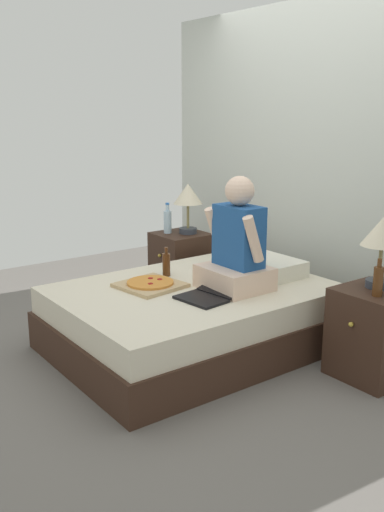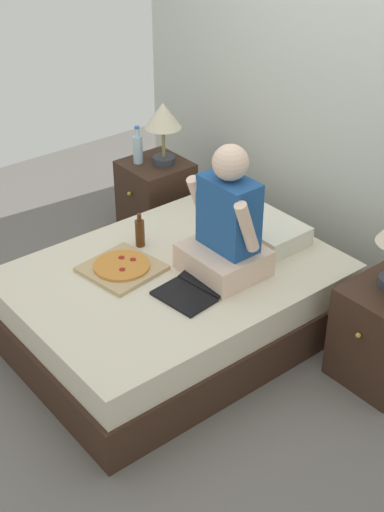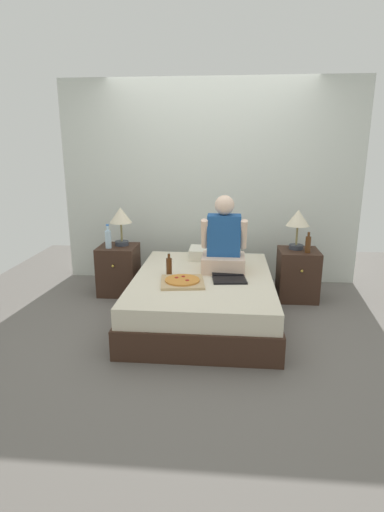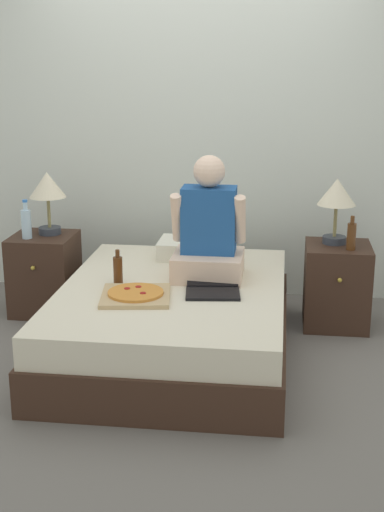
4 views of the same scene
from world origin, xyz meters
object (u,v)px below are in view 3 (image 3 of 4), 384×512
object	(u,v)px
beer_bottle	(308,244)
pizza_box	(182,281)
lamp_on_left_nightstand	(121,218)
water_bottle	(108,238)
person_seated	(224,243)
nightstand_left	(119,270)
laptop	(229,277)
lamp_on_right_nightstand	(298,221)
nightstand_right	(298,274)
bed	(203,297)
beer_bottle_on_bed	(169,266)

from	to	relation	value
beer_bottle	pizza_box	world-z (taller)	beer_bottle
lamp_on_left_nightstand	water_bottle	xyz separation A→B (m)	(-0.12, -0.14, -0.22)
person_seated	nightstand_left	bearing A→B (deg)	161.56
laptop	pizza_box	bearing A→B (deg)	-158.21
nightstand_left	water_bottle	bearing A→B (deg)	-131.65
lamp_on_right_nightstand	pizza_box	bearing A→B (deg)	-142.17
lamp_on_left_nightstand	pizza_box	distance (m)	1.31
beer_bottle	nightstand_left	bearing A→B (deg)	177.35
pizza_box	nightstand_right	bearing A→B (deg)	35.64
laptop	bed	bearing A→B (deg)	165.86
beer_bottle	laptop	size ratio (longest dim) A/B	0.51
bed	laptop	distance (m)	0.36
beer_bottle_on_bed	lamp_on_left_nightstand	bearing A→B (deg)	134.00
nightstand_left	lamp_on_left_nightstand	bearing A→B (deg)	51.37
beer_bottle	pizza_box	bearing A→B (deg)	-148.99
water_bottle	pizza_box	world-z (taller)	water_bottle
lamp_on_right_nightstand	nightstand_right	bearing A→B (deg)	-59.07
bed	beer_bottle	xyz separation A→B (m)	(1.11, 0.54, 0.45)
laptop	beer_bottle_on_bed	bearing A→B (deg)	173.12
nightstand_right	person_seated	world-z (taller)	person_seated
nightstand_left	pizza_box	bearing A→B (deg)	-45.60
lamp_on_left_nightstand	beer_bottle	world-z (taller)	lamp_on_left_nightstand
bed	person_seated	bearing A→B (deg)	49.18
beer_bottle	beer_bottle_on_bed	bearing A→B (deg)	-159.94
bed	nightstand_left	distance (m)	1.23
nightstand_left	lamp_on_right_nightstand	bearing A→B (deg)	1.39
lamp_on_right_nightstand	person_seated	xyz separation A→B (m)	(-0.82, -0.46, -0.16)
water_bottle	laptop	bearing A→B (deg)	-24.06
lamp_on_right_nightstand	lamp_on_left_nightstand	bearing A→B (deg)	180.00
nightstand_left	pizza_box	distance (m)	1.24
nightstand_right	person_seated	size ratio (longest dim) A/B	0.74
lamp_on_left_nightstand	nightstand_right	world-z (taller)	lamp_on_left_nightstand
pizza_box	beer_bottle_on_bed	distance (m)	0.30
laptop	beer_bottle	bearing A→B (deg)	35.13
water_bottle	person_seated	world-z (taller)	person_seated
bed	nightstand_right	world-z (taller)	nightstand_right
nightstand_left	pizza_box	xyz separation A→B (m)	(0.86, -0.88, 0.18)
nightstand_right	laptop	xyz separation A→B (m)	(-0.79, -0.71, 0.18)
lamp_on_right_nightstand	pizza_box	world-z (taller)	lamp_on_right_nightstand
nightstand_left	laptop	world-z (taller)	nightstand_left
lamp_on_right_nightstand	person_seated	distance (m)	0.95
nightstand_right	beer_bottle	distance (m)	0.40
lamp_on_right_nightstand	beer_bottle_on_bed	xyz separation A→B (m)	(-1.36, -0.68, -0.36)
nightstand_left	person_seated	distance (m)	1.38
lamp_on_left_nightstand	nightstand_left	bearing A→B (deg)	-128.63
person_seated	laptop	bearing A→B (deg)	-78.83
water_bottle	pizza_box	distance (m)	1.25
person_seated	pizza_box	world-z (taller)	person_seated
nightstand_left	laptop	bearing A→B (deg)	-28.51
pizza_box	beer_bottle_on_bed	size ratio (longest dim) A/B	2.06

